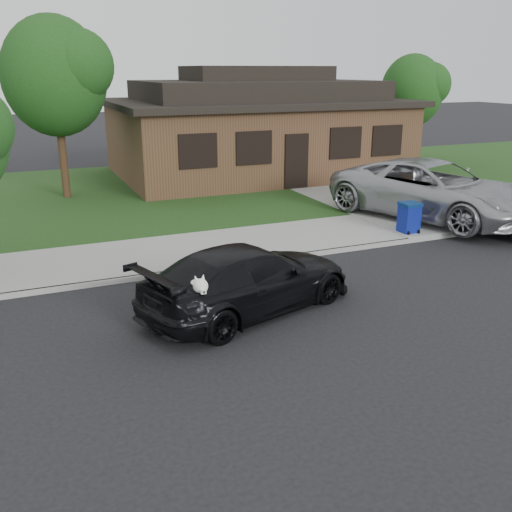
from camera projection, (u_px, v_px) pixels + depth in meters
name	position (u px, v px, depth m)	size (l,w,h in m)	color
ground	(365.00, 310.00, 11.56)	(120.00, 120.00, 0.00)	black
sidewalk	(265.00, 242.00, 15.91)	(60.00, 3.00, 0.12)	gray
curb	(289.00, 257.00, 14.60)	(60.00, 0.12, 0.12)	gray
lawn	(184.00, 189.00, 22.90)	(60.00, 13.00, 0.13)	#193814
driveway	(352.00, 191.00, 22.52)	(4.50, 13.00, 0.14)	gray
sedan	(248.00, 279.00, 11.31)	(5.01, 3.24, 1.35)	black
minivan	(432.00, 190.00, 17.90)	(2.99, 6.48, 1.80)	#A2A4A9
recycling_bin	(409.00, 217.00, 16.45)	(0.54, 0.57, 0.89)	navy
house	(256.00, 128.00, 25.49)	(12.60, 8.60, 4.65)	#422B1C
tree_0	(60.00, 74.00, 19.80)	(3.78, 3.60, 6.34)	#332114
tree_1	(416.00, 90.00, 27.51)	(3.15, 3.00, 5.25)	#332114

